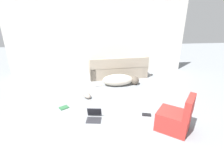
# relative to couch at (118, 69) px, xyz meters

# --- Properties ---
(ground_plane) EXTENTS (20.00, 20.00, 0.00)m
(ground_plane) POSITION_rel_couch_xyz_m (-0.69, -3.51, -0.27)
(ground_plane) COLOR gray
(wall_back) EXTENTS (6.71, 0.06, 2.67)m
(wall_back) POSITION_rel_couch_xyz_m (-0.69, 0.57, 1.07)
(wall_back) COLOR silver
(wall_back) RESTS_ON ground_plane
(couch) EXTENTS (2.14, 0.98, 0.78)m
(couch) POSITION_rel_couch_xyz_m (0.00, 0.00, 0.00)
(couch) COLOR tan
(couch) RESTS_ON ground_plane
(dog) EXTENTS (1.47, 0.49, 0.37)m
(dog) POSITION_rel_couch_xyz_m (-0.06, -0.86, -0.09)
(dog) COLOR beige
(dog) RESTS_ON ground_plane
(cat) EXTENTS (0.31, 0.47, 0.15)m
(cat) POSITION_rel_couch_xyz_m (-1.12, -1.65, -0.20)
(cat) COLOR gray
(cat) RESTS_ON ground_plane
(laptop_open) EXTENTS (0.37, 0.36, 0.25)m
(laptop_open) POSITION_rel_couch_xyz_m (-0.93, -2.73, -0.19)
(laptop_open) COLOR #2D2D33
(laptop_open) RESTS_ON ground_plane
(book_black) EXTENTS (0.23, 0.16, 0.02)m
(book_black) POSITION_rel_couch_xyz_m (0.31, -2.74, -0.26)
(book_black) COLOR black
(book_black) RESTS_ON ground_plane
(book_green) EXTENTS (0.27, 0.26, 0.02)m
(book_green) POSITION_rel_couch_xyz_m (-1.69, -2.18, -0.26)
(book_green) COLOR #2D663D
(book_green) RESTS_ON ground_plane
(side_chair) EXTENTS (0.81, 0.80, 0.81)m
(side_chair) POSITION_rel_couch_xyz_m (0.72, -3.33, 0.00)
(side_chair) COLOR #B72D28
(side_chair) RESTS_ON ground_plane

